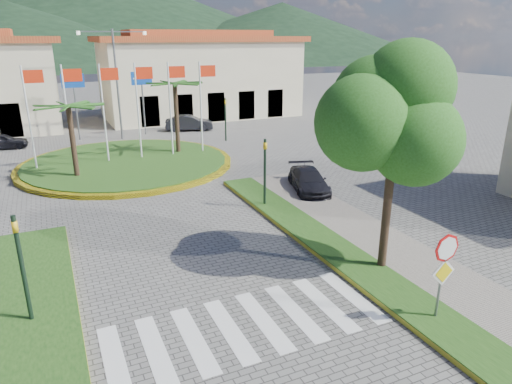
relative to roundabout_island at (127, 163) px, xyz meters
name	(u,v)px	position (x,y,z in m)	size (l,w,h in m)	color
sidewalk_right	(464,309)	(6.00, -20.00, -0.10)	(4.00, 28.00, 0.15)	gray
verge_right	(432,319)	(4.80, -20.00, -0.08)	(1.60, 28.00, 0.18)	#1A4213
crosswalk	(243,326)	(0.00, -18.00, -0.17)	(8.00, 3.00, 0.01)	silver
roundabout_island	(127,163)	(0.00, 0.00, 0.00)	(12.70, 12.70, 6.00)	yellow
stop_sign	(444,264)	(4.90, -20.04, 1.62)	(0.80, 0.11, 2.65)	slate
deciduous_tree	(396,116)	(5.50, -17.00, 5.00)	(3.60, 3.60, 6.80)	black
traffic_light_left	(21,260)	(-5.20, -15.50, 1.77)	(0.15, 0.18, 3.20)	black
traffic_light_right	(265,166)	(4.50, -10.00, 1.77)	(0.15, 0.18, 3.20)	black
traffic_light_far	(225,115)	(8.00, 4.00, 1.77)	(0.18, 0.15, 3.20)	black
direction_sign_west	(74,93)	(-2.00, 8.97, 3.36)	(1.60, 0.14, 5.20)	slate
direction_sign_east	(142,90)	(3.00, 8.97, 3.36)	(1.60, 0.14, 5.20)	slate
street_lamp_centre	(117,79)	(1.00, 8.00, 4.32)	(4.80, 0.16, 8.00)	slate
building_right	(200,75)	(10.00, 16.00, 3.73)	(19.08, 9.54, 8.05)	beige
hill_far_mid	(96,12)	(15.00, 138.00, 14.83)	(180.00, 180.00, 30.00)	black
hill_far_east	(282,32)	(70.00, 113.00, 8.83)	(120.00, 120.00, 18.00)	black
hill_near_back	(8,34)	(-10.00, 108.00, 7.83)	(110.00, 110.00, 16.00)	black
car_dark_a	(2,141)	(-7.13, 8.00, 0.38)	(1.30, 3.23, 1.10)	black
car_dark_b	(189,123)	(6.64, 8.97, 0.47)	(1.35, 3.89, 1.28)	black
car_side_right	(309,181)	(7.50, -8.89, 0.39)	(1.59, 3.91, 1.14)	black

